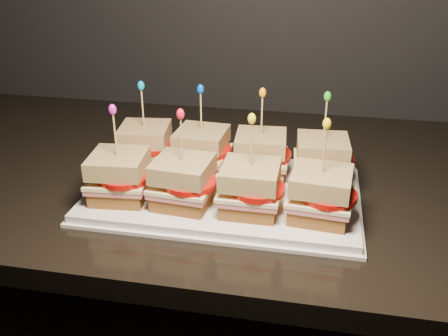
# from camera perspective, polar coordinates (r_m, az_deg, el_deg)

# --- Properties ---
(granite_slab) EXTENTS (2.56, 0.71, 0.04)m
(granite_slab) POSITION_cam_1_polar(r_m,az_deg,el_deg) (0.95, 4.10, -1.39)
(granite_slab) COLOR black
(granite_slab) RESTS_ON cabinet
(platter) EXTENTS (0.44, 0.27, 0.02)m
(platter) POSITION_cam_1_polar(r_m,az_deg,el_deg) (0.85, 0.00, -2.80)
(platter) COLOR white
(platter) RESTS_ON granite_slab
(platter_rim) EXTENTS (0.46, 0.29, 0.01)m
(platter_rim) POSITION_cam_1_polar(r_m,az_deg,el_deg) (0.85, 0.00, -3.15)
(platter_rim) COLOR white
(platter_rim) RESTS_ON granite_slab
(sandwich_0_bread_bot) EXTENTS (0.09, 0.09, 0.02)m
(sandwich_0_bread_bot) POSITION_cam_1_polar(r_m,az_deg,el_deg) (0.93, -8.86, 1.08)
(sandwich_0_bread_bot) COLOR brown
(sandwich_0_bread_bot) RESTS_ON platter
(sandwich_0_ham) EXTENTS (0.10, 0.10, 0.01)m
(sandwich_0_ham) POSITION_cam_1_polar(r_m,az_deg,el_deg) (0.93, -8.92, 1.96)
(sandwich_0_ham) COLOR #C2575A
(sandwich_0_ham) RESTS_ON sandwich_0_bread_bot
(sandwich_0_cheese) EXTENTS (0.11, 0.10, 0.01)m
(sandwich_0_cheese) POSITION_cam_1_polar(r_m,az_deg,el_deg) (0.92, -8.95, 2.36)
(sandwich_0_cheese) COLOR #F9E8A7
(sandwich_0_cheese) RESTS_ON sandwich_0_ham
(sandwich_0_tomato) EXTENTS (0.08, 0.08, 0.01)m
(sandwich_0_tomato) POSITION_cam_1_polar(r_m,az_deg,el_deg) (0.91, -8.40, 2.59)
(sandwich_0_tomato) COLOR #B70E08
(sandwich_0_tomato) RESTS_ON sandwich_0_cheese
(sandwich_0_bread_top) EXTENTS (0.10, 0.10, 0.03)m
(sandwich_0_bread_top) POSITION_cam_1_polar(r_m,az_deg,el_deg) (0.91, -9.07, 3.89)
(sandwich_0_bread_top) COLOR brown
(sandwich_0_bread_top) RESTS_ON sandwich_0_tomato
(sandwich_0_pick) EXTENTS (0.00, 0.00, 0.09)m
(sandwich_0_pick) POSITION_cam_1_polar(r_m,az_deg,el_deg) (0.90, -9.26, 6.53)
(sandwich_0_pick) COLOR tan
(sandwich_0_pick) RESTS_ON sandwich_0_bread_top
(sandwich_0_frill) EXTENTS (0.01, 0.01, 0.02)m
(sandwich_0_frill) POSITION_cam_1_polar(r_m,az_deg,el_deg) (0.89, -9.47, 9.27)
(sandwich_0_frill) COLOR #0696C6
(sandwich_0_frill) RESTS_ON sandwich_0_pick
(sandwich_1_bread_bot) EXTENTS (0.09, 0.09, 0.02)m
(sandwich_1_bread_bot) POSITION_cam_1_polar(r_m,az_deg,el_deg) (0.90, -2.52, 0.56)
(sandwich_1_bread_bot) COLOR brown
(sandwich_1_bread_bot) RESTS_ON platter
(sandwich_1_ham) EXTENTS (0.10, 0.10, 0.01)m
(sandwich_1_ham) POSITION_cam_1_polar(r_m,az_deg,el_deg) (0.90, -2.54, 1.46)
(sandwich_1_ham) COLOR #C2575A
(sandwich_1_ham) RESTS_ON sandwich_1_bread_bot
(sandwich_1_cheese) EXTENTS (0.10, 0.10, 0.01)m
(sandwich_1_cheese) POSITION_cam_1_polar(r_m,az_deg,el_deg) (0.90, -2.55, 1.87)
(sandwich_1_cheese) COLOR #F9E8A7
(sandwich_1_cheese) RESTS_ON sandwich_1_ham
(sandwich_1_tomato) EXTENTS (0.08, 0.08, 0.01)m
(sandwich_1_tomato) POSITION_cam_1_polar(r_m,az_deg,el_deg) (0.88, -1.89, 2.10)
(sandwich_1_tomato) COLOR #B70E08
(sandwich_1_tomato) RESTS_ON sandwich_1_cheese
(sandwich_1_bread_top) EXTENTS (0.09, 0.09, 0.03)m
(sandwich_1_bread_top) POSITION_cam_1_polar(r_m,az_deg,el_deg) (0.89, -2.59, 3.45)
(sandwich_1_bread_top) COLOR brown
(sandwich_1_bread_top) RESTS_ON sandwich_1_tomato
(sandwich_1_pick) EXTENTS (0.00, 0.00, 0.09)m
(sandwich_1_pick) POSITION_cam_1_polar(r_m,az_deg,el_deg) (0.87, -2.64, 6.17)
(sandwich_1_pick) COLOR tan
(sandwich_1_pick) RESTS_ON sandwich_1_bread_top
(sandwich_1_frill) EXTENTS (0.01, 0.01, 0.02)m
(sandwich_1_frill) POSITION_cam_1_polar(r_m,az_deg,el_deg) (0.85, -2.71, 9.01)
(sandwich_1_frill) COLOR blue
(sandwich_1_frill) RESTS_ON sandwich_1_pick
(sandwich_2_bread_bot) EXTENTS (0.09, 0.09, 0.02)m
(sandwich_2_bread_bot) POSITION_cam_1_polar(r_m,az_deg,el_deg) (0.89, 4.13, 0.00)
(sandwich_2_bread_bot) COLOR brown
(sandwich_2_bread_bot) RESTS_ON platter
(sandwich_2_ham) EXTENTS (0.10, 0.10, 0.01)m
(sandwich_2_ham) POSITION_cam_1_polar(r_m,az_deg,el_deg) (0.88, 4.16, 0.92)
(sandwich_2_ham) COLOR #C2575A
(sandwich_2_ham) RESTS_ON sandwich_2_bread_bot
(sandwich_2_cheese) EXTENTS (0.10, 0.10, 0.01)m
(sandwich_2_cheese) POSITION_cam_1_polar(r_m,az_deg,el_deg) (0.88, 4.18, 1.34)
(sandwich_2_cheese) COLOR #F9E8A7
(sandwich_2_cheese) RESTS_ON sandwich_2_ham
(sandwich_2_tomato) EXTENTS (0.08, 0.08, 0.01)m
(sandwich_2_tomato) POSITION_cam_1_polar(r_m,az_deg,el_deg) (0.87, 4.93, 1.56)
(sandwich_2_tomato) COLOR #B70E08
(sandwich_2_tomato) RESTS_ON sandwich_2_cheese
(sandwich_2_bread_top) EXTENTS (0.09, 0.09, 0.03)m
(sandwich_2_bread_top) POSITION_cam_1_polar(r_m,az_deg,el_deg) (0.87, 4.24, 2.93)
(sandwich_2_bread_top) COLOR brown
(sandwich_2_bread_top) RESTS_ON sandwich_2_tomato
(sandwich_2_pick) EXTENTS (0.00, 0.00, 0.09)m
(sandwich_2_pick) POSITION_cam_1_polar(r_m,az_deg,el_deg) (0.85, 4.33, 5.70)
(sandwich_2_pick) COLOR tan
(sandwich_2_pick) RESTS_ON sandwich_2_bread_top
(sandwich_2_frill) EXTENTS (0.01, 0.01, 0.02)m
(sandwich_2_frill) POSITION_cam_1_polar(r_m,az_deg,el_deg) (0.84, 4.44, 8.59)
(sandwich_2_frill) COLOR orange
(sandwich_2_frill) RESTS_ON sandwich_2_pick
(sandwich_3_bread_bot) EXTENTS (0.09, 0.09, 0.02)m
(sandwich_3_bread_bot) POSITION_cam_1_polar(r_m,az_deg,el_deg) (0.88, 10.95, -0.56)
(sandwich_3_bread_bot) COLOR brown
(sandwich_3_bread_bot) RESTS_ON platter
(sandwich_3_ham) EXTENTS (0.10, 0.10, 0.01)m
(sandwich_3_ham) POSITION_cam_1_polar(r_m,az_deg,el_deg) (0.88, 11.03, 0.35)
(sandwich_3_ham) COLOR #C2575A
(sandwich_3_ham) RESTS_ON sandwich_3_bread_bot
(sandwich_3_cheese) EXTENTS (0.10, 0.10, 0.01)m
(sandwich_3_cheese) POSITION_cam_1_polar(r_m,az_deg,el_deg) (0.87, 11.07, 0.77)
(sandwich_3_cheese) COLOR #F9E8A7
(sandwich_3_cheese) RESTS_ON sandwich_3_ham
(sandwich_3_tomato) EXTENTS (0.08, 0.08, 0.01)m
(sandwich_3_tomato) POSITION_cam_1_polar(r_m,az_deg,el_deg) (0.87, 11.90, 0.99)
(sandwich_3_tomato) COLOR #B70E08
(sandwich_3_tomato) RESTS_ON sandwich_3_cheese
(sandwich_3_bread_top) EXTENTS (0.09, 0.09, 0.03)m
(sandwich_3_bread_top) POSITION_cam_1_polar(r_m,az_deg,el_deg) (0.86, 11.22, 2.37)
(sandwich_3_bread_top) COLOR brown
(sandwich_3_bread_top) RESTS_ON sandwich_3_tomato
(sandwich_3_pick) EXTENTS (0.00, 0.00, 0.09)m
(sandwich_3_pick) POSITION_cam_1_polar(r_m,az_deg,el_deg) (0.85, 11.48, 5.14)
(sandwich_3_pick) COLOR tan
(sandwich_3_pick) RESTS_ON sandwich_3_bread_top
(sandwich_3_frill) EXTENTS (0.01, 0.01, 0.02)m
(sandwich_3_frill) POSITION_cam_1_polar(r_m,az_deg,el_deg) (0.83, 11.75, 8.03)
(sandwich_3_frill) COLOR green
(sandwich_3_frill) RESTS_ON sandwich_3_pick
(sandwich_4_bread_bot) EXTENTS (0.09, 0.09, 0.02)m
(sandwich_4_bread_bot) POSITION_cam_1_polar(r_m,az_deg,el_deg) (0.83, -11.71, -2.55)
(sandwich_4_bread_bot) COLOR brown
(sandwich_4_bread_bot) RESTS_ON platter
(sandwich_4_ham) EXTENTS (0.10, 0.10, 0.01)m
(sandwich_4_ham) POSITION_cam_1_polar(r_m,az_deg,el_deg) (0.82, -11.81, -1.59)
(sandwich_4_ham) COLOR #C2575A
(sandwich_4_ham) RESTS_ON sandwich_4_bread_bot
(sandwich_4_cheese) EXTENTS (0.10, 0.10, 0.01)m
(sandwich_4_cheese) POSITION_cam_1_polar(r_m,az_deg,el_deg) (0.82, -11.85, -1.15)
(sandwich_4_cheese) COLOR #F9E8A7
(sandwich_4_cheese) RESTS_ON sandwich_4_ham
(sandwich_4_tomato) EXTENTS (0.08, 0.08, 0.01)m
(sandwich_4_tomato) POSITION_cam_1_polar(r_m,az_deg,el_deg) (0.80, -11.27, -0.94)
(sandwich_4_tomato) COLOR #B70E08
(sandwich_4_tomato) RESTS_ON sandwich_4_cheese
(sandwich_4_bread_top) EXTENTS (0.09, 0.09, 0.03)m
(sandwich_4_bread_top) POSITION_cam_1_polar(r_m,az_deg,el_deg) (0.81, -12.02, 0.53)
(sandwich_4_bread_top) COLOR brown
(sandwich_4_bread_top) RESTS_ON sandwich_4_tomato
(sandwich_4_pick) EXTENTS (0.00, 0.00, 0.09)m
(sandwich_4_pick) POSITION_cam_1_polar(r_m,az_deg,el_deg) (0.79, -12.32, 3.47)
(sandwich_4_pick) COLOR tan
(sandwich_4_pick) RESTS_ON sandwich_4_bread_top
(sandwich_4_frill) EXTENTS (0.01, 0.01, 0.02)m
(sandwich_4_frill) POSITION_cam_1_polar(r_m,az_deg,el_deg) (0.77, -12.63, 6.55)
(sandwich_4_frill) COLOR #CC1CB4
(sandwich_4_frill) RESTS_ON sandwich_4_pick
(sandwich_5_bread_bot) EXTENTS (0.09, 0.09, 0.02)m
(sandwich_5_bread_bot) POSITION_cam_1_polar(r_m,az_deg,el_deg) (0.80, -4.62, -3.29)
(sandwich_5_bread_bot) COLOR brown
(sandwich_5_bread_bot) RESTS_ON platter
(sandwich_5_ham) EXTENTS (0.10, 0.10, 0.01)m
(sandwich_5_ham) POSITION_cam_1_polar(r_m,az_deg,el_deg) (0.79, -4.66, -2.29)
(sandwich_5_ham) COLOR #C2575A
(sandwich_5_ham) RESTS_ON sandwich_5_bread_bot
(sandwich_5_cheese) EXTENTS (0.10, 0.10, 0.01)m
(sandwich_5_cheese) POSITION_cam_1_polar(r_m,az_deg,el_deg) (0.78, -4.68, -1.84)
(sandwich_5_cheese) COLOR #F9E8A7
(sandwich_5_cheese) RESTS_ON sandwich_5_ham
(sandwich_5_tomato) EXTENTS (0.08, 0.08, 0.01)m
(sandwich_5_tomato) POSITION_cam_1_polar(r_m,az_deg,el_deg) (0.77, -3.96, -1.63)
(sandwich_5_tomato) COLOR #B70E08
(sandwich_5_tomato) RESTS_ON sandwich_5_cheese
(sandwich_5_bread_top) EXTENTS (0.09, 0.09, 0.03)m
(sandwich_5_bread_top) POSITION_cam_1_polar(r_m,az_deg,el_deg) (0.77, -4.75, -0.09)
(sandwich_5_bread_top) COLOR brown
(sandwich_5_bread_top) RESTS_ON sandwich_5_tomato
(sandwich_5_pick) EXTENTS (0.00, 0.00, 0.09)m
(sandwich_5_pick) POSITION_cam_1_polar(r_m,az_deg,el_deg) (0.75, -4.87, 2.96)
(sandwich_5_pick) COLOR tan
(sandwich_5_pick) RESTS_ON sandwich_5_bread_top
(sandwich_5_frill) EXTENTS (0.01, 0.01, 0.02)m
(sandwich_5_frill) POSITION_cam_1_polar(r_m,az_deg,el_deg) (0.74, -5.00, 6.18)
(sandwich_5_frill) COLOR red
(sandwich_5_frill) RESTS_ON sandwich_5_pick
(sandwich_6_bread_bot) EXTENTS (0.08, 0.08, 0.02)m
(sandwich_6_bread_bot) POSITION_cam_1_polar(r_m,az_deg,el_deg) (0.78, 2.95, -4.02)
(sandwich_6_bread_bot) COLOR brown
(sandwich_6_bread_bot) RESTS_ON platter
(sandwich_6_ham) EXTENTS (0.09, 0.09, 0.01)m
(sandwich_6_ham) POSITION_cam_1_polar(r_m,az_deg,el_deg) (0.77, 2.98, -3.00)
(sandwich_6_ham) COLOR #C2575A
(sandwich_6_ham) RESTS_ON sandwich_6_bread_bot
(sandwich_6_cheese) EXTENTS (0.09, 0.09, 0.01)m
(sandwich_6_cheese) POSITION_cam_1_polar(r_m,az_deg,el_deg) (0.77, 2.99, -2.54)
(sandwich_6_cheese) COLOR #F9E8A7
(sandwich_6_cheese) RESTS_ON sandwich_6_ham
(sandwich_6_tomato) EXTENTS (0.08, 0.08, 0.01)m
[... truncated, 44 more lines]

